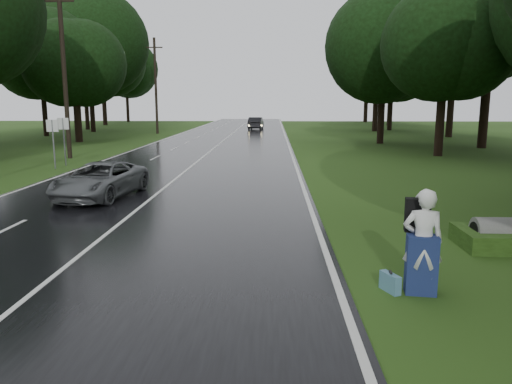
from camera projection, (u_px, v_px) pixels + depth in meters
ground at (82, 255)px, 11.67m from camera, size 160.00×160.00×0.00m
road at (202, 158)px, 31.32m from camera, size 12.00×140.00×0.04m
lane_center at (202, 158)px, 31.32m from camera, size 0.12×140.00×0.01m
grey_car at (100, 180)px, 18.42m from camera, size 2.84×4.97×1.31m
far_car at (256, 123)px, 62.74m from camera, size 1.93×4.80×1.55m
hitchhiker at (422, 245)px, 9.23m from camera, size 0.80×0.74×2.03m
suitcase at (390, 283)px, 9.43m from camera, size 0.34×0.53×0.36m
culvert at (503, 247)px, 12.33m from camera, size 1.52×0.76×0.76m
utility_pole_mid at (70, 158)px, 31.58m from camera, size 1.80×0.28×10.65m
utility_pole_far at (158, 134)px, 55.44m from camera, size 1.80×0.28×10.43m
road_sign_a at (55, 169)px, 26.51m from camera, size 0.63×0.10×2.64m
road_sign_b at (66, 166)px, 27.85m from camera, size 0.65×0.10×2.69m
tree_left_e at (79, 142)px, 44.12m from camera, size 7.70×7.70×12.03m
tree_left_f at (93, 132)px, 58.62m from camera, size 11.23×11.23×17.55m
tree_right_d at (438, 156)px, 32.89m from camera, size 8.49×8.49×13.26m
tree_right_e at (380, 143)px, 42.58m from camera, size 8.70×8.70×13.60m
tree_right_f at (374, 131)px, 59.82m from camera, size 9.08×9.08×14.19m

